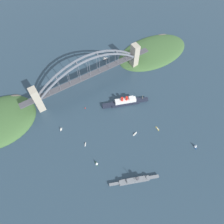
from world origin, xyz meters
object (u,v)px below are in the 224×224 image
object	(u,v)px
seaplane_taxiing_near_bridge	(105,59)
small_boat_3	(97,163)
small_boat_1	(61,129)
channel_marker_buoy	(85,108)
harbor_arch_bridge	(89,75)
small_boat_4	(157,129)
small_boat_5	(85,144)
naval_cruiser	(135,180)
small_boat_2	(196,146)
small_boat_0	(135,134)
ocean_liner	(125,102)

from	to	relation	value
seaplane_taxiing_near_bridge	small_boat_3	bearing A→B (deg)	55.98
small_boat_1	channel_marker_buoy	world-z (taller)	small_boat_1
small_boat_3	seaplane_taxiing_near_bridge	bearing A→B (deg)	-124.02
harbor_arch_bridge	seaplane_taxiing_near_bridge	xyz separation A→B (m)	(-60.68, -47.18, -27.61)
small_boat_3	small_boat_1	bearing A→B (deg)	-74.98
small_boat_4	small_boat_5	bearing A→B (deg)	-18.59
seaplane_taxiing_near_bridge	channel_marker_buoy	world-z (taller)	seaplane_taxiing_near_bridge
naval_cruiser	small_boat_2	world-z (taller)	naval_cruiser
small_boat_0	small_boat_2	bearing A→B (deg)	134.96
naval_cruiser	seaplane_taxiing_near_bridge	bearing A→B (deg)	-111.16
ocean_liner	channel_marker_buoy	xyz separation A→B (m)	(66.80, -30.08, -4.86)
naval_cruiser	small_boat_0	distance (m)	76.18
small_boat_2	channel_marker_buoy	size ratio (longest dim) A/B	3.06
small_boat_0	small_boat_3	size ratio (longest dim) A/B	1.13
channel_marker_buoy	seaplane_taxiing_near_bridge	bearing A→B (deg)	-136.95
harbor_arch_bridge	small_boat_2	distance (m)	219.23
small_boat_0	seaplane_taxiing_near_bridge	bearing A→B (deg)	-105.18
ocean_liner	channel_marker_buoy	world-z (taller)	ocean_liner
naval_cruiser	small_boat_5	world-z (taller)	naval_cruiser
ocean_liner	channel_marker_buoy	size ratio (longest dim) A/B	29.60
small_boat_4	small_boat_0	bearing A→B (deg)	-17.34
ocean_liner	naval_cruiser	distance (m)	138.32
naval_cruiser	small_boat_2	xyz separation A→B (m)	(-114.33, 8.11, 0.67)
harbor_arch_bridge	small_boat_4	xyz separation A→B (m)	(-50.47, 143.96, -28.87)
ocean_liner	small_boat_4	bearing A→B (deg)	103.95
small_boat_1	small_boat_4	world-z (taller)	small_boat_1
small_boat_4	harbor_arch_bridge	bearing A→B (deg)	-70.68
small_boat_1	small_boat_3	distance (m)	86.22
naval_cruiser	small_boat_0	xyz separation A→B (m)	(-44.61, -61.70, -2.47)
small_boat_0	small_boat_1	distance (m)	125.12
ocean_liner	small_boat_0	size ratio (longest dim) A/B	8.50
small_boat_0	small_boat_5	bearing A→B (deg)	-19.18
small_boat_0	small_boat_4	xyz separation A→B (m)	(-38.39, 11.99, -0.10)
harbor_arch_bridge	seaplane_taxiing_near_bridge	distance (m)	81.68
ocean_liner	small_boat_3	distance (m)	122.62
small_boat_2	small_boat_4	world-z (taller)	small_boat_2
small_boat_1	small_boat_2	size ratio (longest dim) A/B	0.87
harbor_arch_bridge	small_boat_2	xyz separation A→B (m)	(-81.80, 201.78, -25.63)
small_boat_2	naval_cruiser	bearing A→B (deg)	-4.06
small_boat_1	small_boat_5	bearing A→B (deg)	116.77
seaplane_taxiing_near_bridge	small_boat_5	world-z (taller)	seaplane_taxiing_near_bridge
naval_cruiser	small_boat_5	xyz separation A→B (m)	(34.51, -89.23, -2.46)
ocean_liner	small_boat_4	size ratio (longest dim) A/B	8.95
small_boat_2	small_boat_4	distance (m)	65.84
small_boat_2	small_boat_1	bearing A→B (deg)	-39.69
seaplane_taxiing_near_bridge	small_boat_3	distance (m)	229.02
small_boat_2	small_boat_4	size ratio (longest dim) A/B	0.92
harbor_arch_bridge	ocean_liner	distance (m)	82.12
ocean_liner	small_boat_3	world-z (taller)	ocean_liner
naval_cruiser	small_boat_3	xyz separation A→B (m)	(34.90, -51.03, 0.69)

